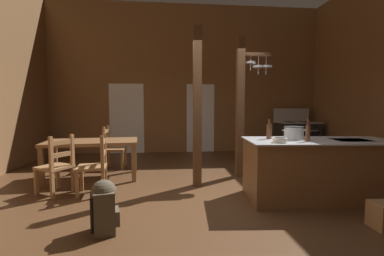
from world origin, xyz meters
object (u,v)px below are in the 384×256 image
(stove_range, at_px, (297,137))
(backpack, at_px, (104,205))
(ladderback_chair_by_post, at_px, (95,166))
(bottle_tall_on_counter, at_px, (308,133))
(bottle_short_on_counter, at_px, (269,131))
(ladderback_chair_near_window, at_px, (113,148))
(dining_table, at_px, (92,145))
(ladderback_chair_at_table_end, at_px, (57,166))
(mixing_bowl_on_counter, at_px, (280,140))
(stockpot_on_counter, at_px, (294,133))
(kitchen_island, at_px, (319,170))

(stove_range, distance_m, backpack, 6.48)
(ladderback_chair_by_post, bearing_deg, bottle_tall_on_counter, -14.19)
(bottle_short_on_counter, bearing_deg, ladderback_chair_near_window, 141.18)
(stove_range, distance_m, dining_table, 5.74)
(ladderback_chair_at_table_end, distance_m, bottle_tall_on_counter, 3.86)
(dining_table, distance_m, ladderback_chair_by_post, 1.01)
(dining_table, xyz_separation_m, ladderback_chair_by_post, (0.28, -0.95, -0.20))
(ladderback_chair_by_post, bearing_deg, dining_table, 106.42)
(dining_table, distance_m, backpack, 2.48)
(backpack, xyz_separation_m, mixing_bowl_on_counter, (2.25, 0.54, 0.62))
(stockpot_on_counter, bearing_deg, backpack, -161.62)
(stockpot_on_counter, xyz_separation_m, mixing_bowl_on_counter, (-0.36, -0.33, -0.06))
(ladderback_chair_by_post, bearing_deg, backpack, -72.64)
(dining_table, bearing_deg, kitchen_island, -23.22)
(stove_range, xyz_separation_m, ladderback_chair_at_table_end, (-5.60, -3.16, -0.03))
(ladderback_chair_by_post, distance_m, bottle_tall_on_counter, 3.27)
(mixing_bowl_on_counter, distance_m, bottle_short_on_counter, 0.45)
(bottle_short_on_counter, bearing_deg, kitchen_island, -16.85)
(ladderback_chair_at_table_end, xyz_separation_m, bottle_short_on_counter, (3.30, -0.45, 0.57))
(ladderback_chair_at_table_end, bearing_deg, bottle_tall_on_counter, -12.43)
(bottle_tall_on_counter, xyz_separation_m, bottle_short_on_counter, (-0.42, 0.37, -0.01))
(ladderback_chair_by_post, bearing_deg, stockpot_on_counter, -9.95)
(ladderback_chair_near_window, bearing_deg, kitchen_island, -35.09)
(kitchen_island, height_order, stove_range, stove_range)
(ladderback_chair_near_window, height_order, backpack, ladderback_chair_near_window)
(kitchen_island, bearing_deg, ladderback_chair_by_post, 169.43)
(ladderback_chair_near_window, bearing_deg, bottle_tall_on_counter, -39.14)
(stove_range, bearing_deg, ladderback_chair_near_window, -164.56)
(mixing_bowl_on_counter, distance_m, bottle_tall_on_counter, 0.46)
(dining_table, height_order, bottle_tall_on_counter, bottle_tall_on_counter)
(ladderback_chair_at_table_end, distance_m, mixing_bowl_on_counter, 3.44)
(dining_table, xyz_separation_m, mixing_bowl_on_counter, (2.96, -1.81, 0.29))
(stove_range, height_order, bottle_short_on_counter, stove_range)
(backpack, distance_m, bottle_short_on_counter, 2.57)
(ladderback_chair_by_post, height_order, ladderback_chair_at_table_end, same)
(kitchen_island, height_order, bottle_short_on_counter, bottle_short_on_counter)
(kitchen_island, bearing_deg, stockpot_on_counter, 164.37)
(mixing_bowl_on_counter, bearing_deg, kitchen_island, 17.42)
(stove_range, distance_m, ladderback_chair_near_window, 5.25)
(dining_table, height_order, ladderback_chair_by_post, ladderback_chair_by_post)
(mixing_bowl_on_counter, bearing_deg, ladderback_chair_at_table_end, 164.79)
(mixing_bowl_on_counter, bearing_deg, dining_table, 148.61)
(ladderback_chair_by_post, bearing_deg, bottle_short_on_counter, -8.88)
(backpack, height_order, mixing_bowl_on_counter, mixing_bowl_on_counter)
(bottle_short_on_counter, bearing_deg, ladderback_chair_at_table_end, 172.19)
(kitchen_island, xyz_separation_m, bottle_short_on_counter, (-0.70, 0.21, 0.57))
(stove_range, bearing_deg, bottle_tall_on_counter, -115.30)
(mixing_bowl_on_counter, relative_size, bottle_short_on_counter, 0.63)
(ladderback_chair_by_post, relative_size, ladderback_chair_at_table_end, 1.00)
(ladderback_chair_near_window, height_order, bottle_tall_on_counter, bottle_tall_on_counter)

